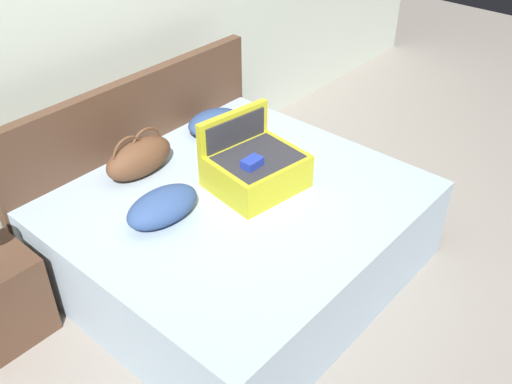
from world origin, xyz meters
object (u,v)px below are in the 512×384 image
object	(u,v)px
pillow_near_headboard	(215,123)
pillow_center_head	(163,206)
duffel_bag	(139,157)
hard_case_large	(255,167)
bed	(240,234)

from	to	relation	value
pillow_near_headboard	pillow_center_head	bearing A→B (deg)	-152.07
duffel_bag	pillow_center_head	distance (m)	0.50
hard_case_large	duffel_bag	distance (m)	0.72
duffel_bag	pillow_near_headboard	bearing A→B (deg)	1.53
pillow_near_headboard	hard_case_large	bearing A→B (deg)	-115.64
hard_case_large	pillow_near_headboard	distance (m)	0.70
duffel_bag	bed	bearing A→B (deg)	-70.75
bed	pillow_center_head	bearing A→B (deg)	158.12
duffel_bag	pillow_near_headboard	size ratio (longest dim) A/B	1.18
pillow_center_head	hard_case_large	bearing A→B (deg)	-15.14
duffel_bag	pillow_center_head	xyz separation A→B (m)	(-0.21, -0.45, -0.03)
duffel_bag	pillow_near_headboard	distance (m)	0.68
bed	pillow_center_head	distance (m)	0.59
pillow_near_headboard	pillow_center_head	xyz separation A→B (m)	(-0.89, -0.47, 0.01)
duffel_bag	pillow_near_headboard	world-z (taller)	duffel_bag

